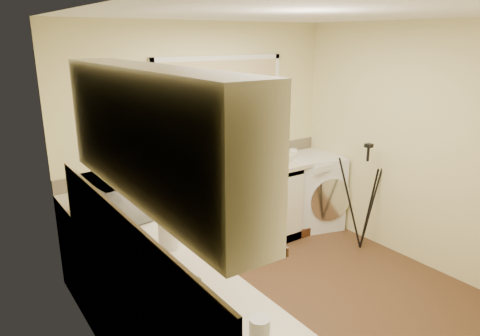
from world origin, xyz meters
name	(u,v)px	position (x,y,z in m)	size (l,w,h in m)	color
floor	(290,301)	(0.00, 0.00, 0.00)	(3.20, 3.20, 0.00)	#543621
ceiling	(301,14)	(0.00, 0.00, 2.45)	(3.20, 3.20, 0.00)	white
wall_back	(204,138)	(0.00, 1.50, 1.23)	(3.20, 3.20, 0.00)	beige
wall_front	(476,237)	(0.00, -1.50, 1.23)	(3.20, 3.20, 0.00)	beige
wall_left	(102,214)	(-1.60, 0.00, 1.23)	(3.00, 3.00, 0.00)	beige
wall_right	(413,145)	(1.60, 0.00, 1.23)	(3.00, 3.00, 0.00)	beige
base_cabinet_back	(193,221)	(-0.33, 1.20, 0.43)	(2.55, 0.60, 0.86)	silver
base_cabinet_left	(173,331)	(-1.30, -0.30, 0.43)	(0.54, 2.40, 0.86)	silver
worktop_back	(219,175)	(0.00, 1.20, 0.88)	(3.20, 0.60, 0.04)	beige
worktop_left	(170,270)	(-1.30, -0.30, 0.88)	(0.60, 2.40, 0.04)	beige
upper_cabinet	(150,134)	(-1.44, -0.45, 1.80)	(0.28, 1.90, 0.70)	silver
splashback_left	(122,247)	(-1.59, -0.30, 1.12)	(0.02, 2.40, 0.45)	beige
splashback_back	(205,161)	(0.00, 1.49, 0.97)	(3.20, 0.02, 0.14)	beige
window_glass	(219,107)	(0.20, 1.49, 1.55)	(1.50, 0.02, 1.00)	black
window_blind	(220,72)	(0.20, 1.46, 1.92)	(1.50, 0.02, 0.25)	tan
windowsill	(223,154)	(0.20, 1.43, 1.04)	(1.60, 0.14, 0.03)	white
sink	(234,169)	(0.20, 1.20, 0.91)	(0.82, 0.46, 0.03)	tan
faucet	(225,156)	(0.20, 1.38, 1.02)	(0.03, 0.03, 0.24)	silver
washing_machine	(311,191)	(1.33, 1.16, 0.45)	(0.64, 0.62, 0.91)	silver
laptop	(162,178)	(-0.64, 1.21, 0.97)	(0.39, 0.39, 0.25)	#AAA9B2
kettle	(169,234)	(-1.18, -0.05, 1.00)	(0.15, 0.15, 0.20)	silver
dish_rack	(276,158)	(0.82, 1.24, 0.93)	(0.44, 0.33, 0.07)	beige
tripod	(364,197)	(1.35, 0.36, 0.60)	(0.60, 0.60, 1.21)	black
glass_jug	(259,332)	(-1.27, -1.20, 0.97)	(0.10, 0.10, 0.15)	silver
steel_jar	(149,258)	(-1.40, -0.21, 0.95)	(0.08, 0.08, 0.11)	silver
microwave	(115,198)	(-1.29, 0.68, 1.06)	(0.59, 0.40, 0.33)	white
plant_a	(182,148)	(-0.31, 1.41, 1.18)	(0.14, 0.09, 0.27)	#999999
plant_b	(197,147)	(-0.13, 1.43, 1.16)	(0.12, 0.09, 0.21)	#999999
plant_d	(241,140)	(0.44, 1.43, 1.17)	(0.21, 0.18, 0.23)	#999999
soap_bottle_green	(262,136)	(0.75, 1.43, 1.17)	(0.09, 0.09, 0.24)	green
soap_bottle_clear	(276,137)	(0.93, 1.39, 1.15)	(0.09, 0.09, 0.19)	#999999
cup_back	(293,153)	(1.11, 1.29, 0.95)	(0.11, 0.11, 0.09)	white
cup_left	(194,286)	(-1.31, -0.65, 0.94)	(0.09, 0.09, 0.08)	beige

